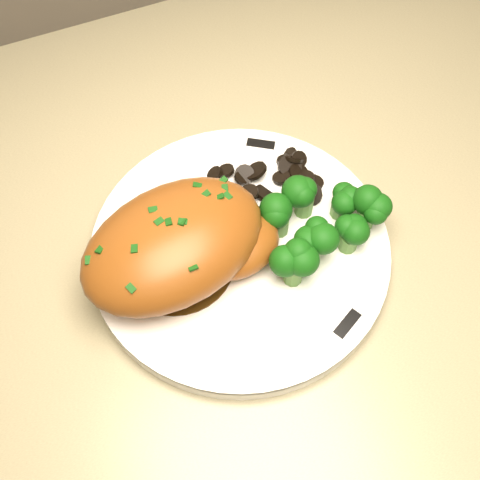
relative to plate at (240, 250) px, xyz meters
name	(u,v)px	position (x,y,z in m)	size (l,w,h in m)	color
plate	(240,250)	(0.00, 0.00, 0.00)	(0.28, 0.28, 0.02)	white
rim_accent_0	(261,144)	(0.07, 0.10, 0.01)	(0.03, 0.01, 0.00)	black
rim_accent_1	(113,285)	(-0.12, 0.01, 0.01)	(0.03, 0.01, 0.00)	black
rim_accent_2	(347,324)	(0.05, -0.11, 0.01)	(0.03, 0.01, 0.00)	black
gravy_pool	(177,262)	(-0.06, 0.01, 0.01)	(0.11, 0.11, 0.00)	#362209
chicken_breast	(181,245)	(-0.05, 0.00, 0.04)	(0.19, 0.15, 0.07)	brown
mushroom_pile	(270,186)	(0.05, 0.05, 0.01)	(0.09, 0.07, 0.02)	black
broccoli_florets	(322,224)	(0.07, -0.02, 0.03)	(0.11, 0.09, 0.04)	#528337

